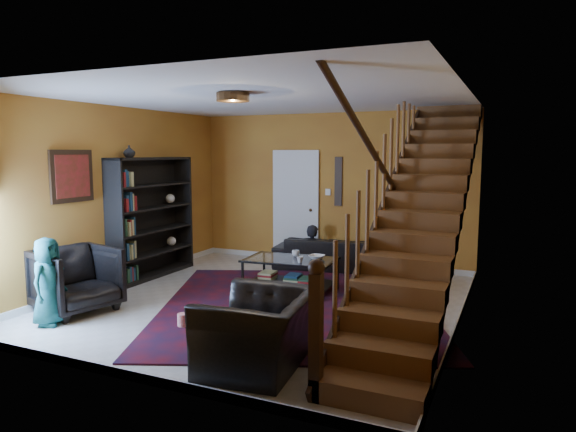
% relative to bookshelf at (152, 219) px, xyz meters
% --- Properties ---
extents(floor, '(5.50, 5.50, 0.00)m').
position_rel_bookshelf_xyz_m(floor, '(2.40, -0.60, -0.96)').
color(floor, beige).
rests_on(floor, ground).
extents(room, '(5.50, 5.50, 5.50)m').
position_rel_bookshelf_xyz_m(room, '(1.07, 0.73, -0.91)').
color(room, '#C4882B').
rests_on(room, ground).
extents(staircase, '(0.95, 5.02, 3.18)m').
position_rel_bookshelf_xyz_m(staircase, '(4.53, -0.60, 0.43)').
color(staircase, brown).
rests_on(staircase, floor).
extents(bookshelf, '(0.35, 1.80, 2.00)m').
position_rel_bookshelf_xyz_m(bookshelf, '(0.00, 0.00, 0.00)').
color(bookshelf, black).
rests_on(bookshelf, floor).
extents(door, '(0.82, 0.05, 2.05)m').
position_rel_bookshelf_xyz_m(door, '(1.70, 2.12, 0.06)').
color(door, silver).
rests_on(door, floor).
extents(framed_picture, '(0.04, 0.74, 0.74)m').
position_rel_bookshelf_xyz_m(framed_picture, '(-0.17, -1.50, 0.79)').
color(framed_picture, maroon).
rests_on(framed_picture, room).
extents(wall_hanging, '(0.14, 0.03, 0.90)m').
position_rel_bookshelf_xyz_m(wall_hanging, '(2.55, 2.13, 0.59)').
color(wall_hanging, black).
rests_on(wall_hanging, room).
extents(ceiling_fixture, '(0.40, 0.40, 0.10)m').
position_rel_bookshelf_xyz_m(ceiling_fixture, '(2.40, -1.40, 1.78)').
color(ceiling_fixture, '#3F2814').
rests_on(ceiling_fixture, room).
extents(rug, '(4.81, 5.09, 0.02)m').
position_rel_bookshelf_xyz_m(rug, '(2.87, -0.60, -0.95)').
color(rug, '#480D16').
rests_on(rug, floor).
extents(sofa, '(2.05, 1.03, 0.57)m').
position_rel_bookshelf_xyz_m(sofa, '(2.55, 1.70, -0.68)').
color(sofa, black).
rests_on(sofa, floor).
extents(armchair_left, '(1.14, 1.12, 0.85)m').
position_rel_bookshelf_xyz_m(armchair_left, '(0.35, -1.99, -0.54)').
color(armchair_left, black).
rests_on(armchair_left, floor).
extents(armchair_right, '(1.10, 1.22, 0.73)m').
position_rel_bookshelf_xyz_m(armchair_right, '(3.36, -2.60, -0.60)').
color(armchair_right, black).
rests_on(armchair_right, floor).
extents(person_adult_a, '(0.46, 0.32, 1.23)m').
position_rel_bookshelf_xyz_m(person_adult_a, '(2.20, 1.75, -0.80)').
color(person_adult_a, black).
rests_on(person_adult_a, sofa).
extents(person_adult_b, '(0.72, 0.59, 1.37)m').
position_rel_bookshelf_xyz_m(person_adult_b, '(3.90, 1.75, -0.73)').
color(person_adult_b, black).
rests_on(person_adult_b, sofa).
extents(person_child, '(0.47, 0.60, 1.08)m').
position_rel_bookshelf_xyz_m(person_child, '(0.45, -2.52, -0.43)').
color(person_child, '#185C59').
rests_on(person_child, armchair_left).
extents(coffee_table, '(1.37, 0.86, 0.50)m').
position_rel_bookshelf_xyz_m(coffee_table, '(2.51, 0.06, -0.67)').
color(coffee_table, black).
rests_on(coffee_table, floor).
extents(cup_a, '(0.14, 0.14, 0.09)m').
position_rel_bookshelf_xyz_m(cup_a, '(2.51, 0.26, -0.42)').
color(cup_a, '#999999').
rests_on(cup_a, coffee_table).
extents(cup_b, '(0.12, 0.12, 0.09)m').
position_rel_bookshelf_xyz_m(cup_b, '(2.75, -0.14, -0.42)').
color(cup_b, '#999999').
rests_on(cup_b, coffee_table).
extents(bowl, '(0.25, 0.25, 0.06)m').
position_rel_bookshelf_xyz_m(bowl, '(2.88, 0.21, -0.44)').
color(bowl, '#999999').
rests_on(bowl, coffee_table).
extents(vase, '(0.18, 0.18, 0.19)m').
position_rel_bookshelf_xyz_m(vase, '(-0.00, -0.50, 1.13)').
color(vase, '#999999').
rests_on(vase, bookshelf).
extents(popcorn_bucket, '(0.16, 0.16, 0.15)m').
position_rel_bookshelf_xyz_m(popcorn_bucket, '(2.00, -1.95, -0.87)').
color(popcorn_bucket, red).
rests_on(popcorn_bucket, rug).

